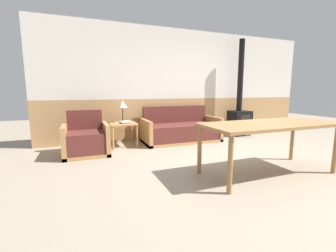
# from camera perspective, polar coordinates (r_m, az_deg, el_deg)

# --- Properties ---
(ground_plane) EXTENTS (16.00, 16.00, 0.00)m
(ground_plane) POSITION_cam_1_polar(r_m,az_deg,el_deg) (3.92, 22.17, -9.48)
(ground_plane) COLOR gray
(wall_back) EXTENTS (7.20, 0.06, 2.70)m
(wall_back) POSITION_cam_1_polar(r_m,az_deg,el_deg) (5.91, 4.94, 10.40)
(wall_back) COLOR tan
(wall_back) RESTS_ON ground_plane
(couch) EXTENTS (1.82, 0.82, 0.82)m
(couch) POSITION_cam_1_polar(r_m,az_deg,el_deg) (5.35, 3.29, -1.22)
(couch) COLOR #B27F4C
(couch) RESTS_ON ground_plane
(armchair) EXTENTS (0.81, 0.74, 0.82)m
(armchair) POSITION_cam_1_polar(r_m,az_deg,el_deg) (4.50, -20.06, -3.54)
(armchair) COLOR #B27F4C
(armchair) RESTS_ON ground_plane
(side_table) EXTENTS (0.56, 0.56, 0.51)m
(side_table) POSITION_cam_1_polar(r_m,az_deg,el_deg) (4.95, -11.38, -0.11)
(side_table) COLOR #B27F4C
(side_table) RESTS_ON ground_plane
(table_lamp) EXTENTS (0.21, 0.21, 0.48)m
(table_lamp) POSITION_cam_1_polar(r_m,az_deg,el_deg) (5.00, -11.48, 5.23)
(table_lamp) COLOR #262628
(table_lamp) RESTS_ON side_table
(book_stack) EXTENTS (0.23, 0.17, 0.05)m
(book_stack) POSITION_cam_1_polar(r_m,az_deg,el_deg) (4.85, -10.83, 0.96)
(book_stack) COLOR #994C84
(book_stack) RESTS_ON side_table
(dining_table) EXTENTS (1.95, 0.83, 0.74)m
(dining_table) POSITION_cam_1_polar(r_m,az_deg,el_deg) (3.50, 24.28, -0.44)
(dining_table) COLOR #9E7042
(dining_table) RESTS_ON ground_plane
(wood_stove) EXTENTS (0.51, 0.46, 2.52)m
(wood_stove) POSITION_cam_1_polar(r_m,az_deg,el_deg) (6.34, 17.75, 3.62)
(wood_stove) COLOR black
(wood_stove) RESTS_ON ground_plane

